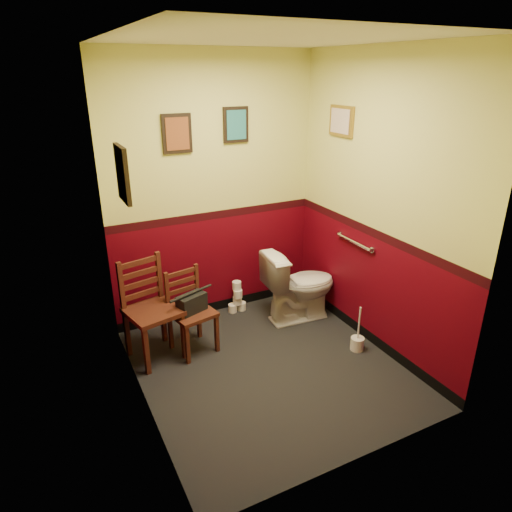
{
  "coord_description": "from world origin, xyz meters",
  "views": [
    {
      "loc": [
        -1.65,
        -3.02,
        2.5
      ],
      "look_at": [
        0.0,
        0.25,
        1.0
      ],
      "focal_mm": 32.0,
      "sensor_mm": 36.0,
      "label": 1
    }
  ],
  "objects": [
    {
      "name": "toilet_brush",
      "position": [
        0.9,
        -0.13,
        0.07
      ],
      "size": [
        0.13,
        0.13,
        0.46
      ],
      "color": "silver",
      "rests_on": "floor"
    },
    {
      "name": "framed_print_back_b",
      "position": [
        0.25,
        1.18,
        2.0
      ],
      "size": [
        0.26,
        0.04,
        0.34
      ],
      "color": "black",
      "rests_on": "wall_back"
    },
    {
      "name": "wall_left",
      "position": [
        -1.1,
        0.0,
        1.35
      ],
      "size": [
        0.0,
        2.4,
        2.7
      ],
      "primitive_type": "cube",
      "rotation": [
        1.57,
        0.0,
        1.57
      ],
      "color": "#4E030E",
      "rests_on": "ground"
    },
    {
      "name": "framed_print_right",
      "position": [
        1.08,
        0.6,
        2.05
      ],
      "size": [
        0.04,
        0.34,
        0.28
      ],
      "color": "olive",
      "rests_on": "wall_right"
    },
    {
      "name": "wall_front",
      "position": [
        0.0,
        -1.2,
        1.35
      ],
      "size": [
        2.2,
        0.0,
        2.7
      ],
      "primitive_type": "cube",
      "rotation": [
        -1.57,
        0.0,
        0.0
      ],
      "color": "#4E030E",
      "rests_on": "ground"
    },
    {
      "name": "chair_left",
      "position": [
        -0.86,
        0.67,
        0.47
      ],
      "size": [
        0.53,
        0.53,
        0.95
      ],
      "rotation": [
        0.0,
        0.0,
        0.23
      ],
      "color": "#502318",
      "rests_on": "floor"
    },
    {
      "name": "ceiling",
      "position": [
        0.0,
        0.0,
        2.7
      ],
      "size": [
        2.2,
        2.4,
        0.0
      ],
      "primitive_type": "cube",
      "rotation": [
        3.14,
        0.0,
        0.0
      ],
      "color": "silver",
      "rests_on": "ground"
    },
    {
      "name": "toilet",
      "position": [
        0.72,
        0.65,
        0.38
      ],
      "size": [
        0.81,
        0.49,
        0.76
      ],
      "primitive_type": "imported",
      "rotation": [
        0.0,
        0.0,
        1.5
      ],
      "color": "white",
      "rests_on": "floor"
    },
    {
      "name": "floor",
      "position": [
        0.0,
        0.0,
        0.0
      ],
      "size": [
        2.2,
        2.4,
        0.0
      ],
      "primitive_type": "cube",
      "color": "black",
      "rests_on": "ground"
    },
    {
      "name": "framed_print_left",
      "position": [
        -1.08,
        0.1,
        1.85
      ],
      "size": [
        0.04,
        0.3,
        0.38
      ],
      "color": "black",
      "rests_on": "wall_left"
    },
    {
      "name": "tp_stack",
      "position": [
        0.19,
        1.08,
        0.15
      ],
      "size": [
        0.21,
        0.13,
        0.36
      ],
      "color": "silver",
      "rests_on": "floor"
    },
    {
      "name": "framed_print_back_a",
      "position": [
        -0.35,
        1.18,
        1.95
      ],
      "size": [
        0.28,
        0.04,
        0.36
      ],
      "color": "black",
      "rests_on": "wall_back"
    },
    {
      "name": "chair_right",
      "position": [
        -0.51,
        0.61,
        0.4
      ],
      "size": [
        0.44,
        0.44,
        0.8
      ],
      "rotation": [
        0.0,
        0.0,
        0.2
      ],
      "color": "#502318",
      "rests_on": "floor"
    },
    {
      "name": "grab_bar",
      "position": [
        1.07,
        0.25,
        0.95
      ],
      "size": [
        0.05,
        0.56,
        0.06
      ],
      "color": "silver",
      "rests_on": "wall_right"
    },
    {
      "name": "handbag",
      "position": [
        -0.5,
        0.58,
        0.5
      ],
      "size": [
        0.3,
        0.22,
        0.2
      ],
      "rotation": [
        0.0,
        0.0,
        0.35
      ],
      "color": "black",
      "rests_on": "chair_right"
    },
    {
      "name": "wall_back",
      "position": [
        0.0,
        1.2,
        1.35
      ],
      "size": [
        2.2,
        0.0,
        2.7
      ],
      "primitive_type": "cube",
      "rotation": [
        1.57,
        0.0,
        0.0
      ],
      "color": "#4E030E",
      "rests_on": "ground"
    },
    {
      "name": "wall_right",
      "position": [
        1.1,
        0.0,
        1.35
      ],
      "size": [
        0.0,
        2.4,
        2.7
      ],
      "primitive_type": "cube",
      "rotation": [
        1.57,
        0.0,
        -1.57
      ],
      "color": "#4E030E",
      "rests_on": "ground"
    }
  ]
}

